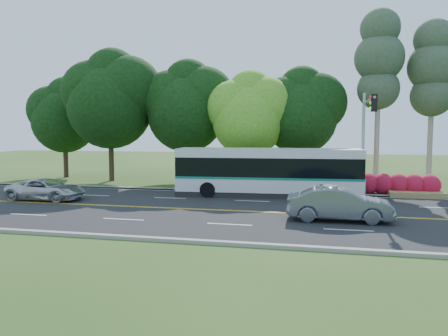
% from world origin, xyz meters
% --- Properties ---
extents(ground, '(120.00, 120.00, 0.00)m').
position_xyz_m(ground, '(0.00, 0.00, 0.00)').
color(ground, '#2B4818').
rests_on(ground, ground).
extents(road, '(60.00, 14.00, 0.02)m').
position_xyz_m(road, '(0.00, 0.00, 0.01)').
color(road, black).
rests_on(road, ground).
extents(curb_north, '(60.00, 0.30, 0.15)m').
position_xyz_m(curb_north, '(0.00, 7.15, 0.07)').
color(curb_north, gray).
rests_on(curb_north, ground).
extents(curb_south, '(60.00, 0.30, 0.15)m').
position_xyz_m(curb_south, '(0.00, -7.15, 0.07)').
color(curb_south, gray).
rests_on(curb_south, ground).
extents(grass_verge, '(60.00, 4.00, 0.10)m').
position_xyz_m(grass_verge, '(0.00, 9.00, 0.05)').
color(grass_verge, '#2B4818').
rests_on(grass_verge, ground).
extents(lane_markings, '(57.60, 13.82, 0.00)m').
position_xyz_m(lane_markings, '(-0.09, 0.00, 0.02)').
color(lane_markings, gold).
rests_on(lane_markings, road).
extents(tree_row, '(44.70, 9.10, 13.84)m').
position_xyz_m(tree_row, '(-5.15, 12.13, 6.73)').
color(tree_row, black).
rests_on(tree_row, ground).
extents(bougainvillea_hedge, '(9.50, 2.25, 1.50)m').
position_xyz_m(bougainvillea_hedge, '(7.18, 8.15, 0.72)').
color(bougainvillea_hedge, '#A80E26').
rests_on(bougainvillea_hedge, ground).
extents(traffic_signal, '(0.42, 6.10, 7.00)m').
position_xyz_m(traffic_signal, '(6.49, 5.40, 4.67)').
color(traffic_signal, '#989BA0').
rests_on(traffic_signal, ground).
extents(transit_bus, '(12.53, 3.46, 3.24)m').
position_xyz_m(transit_bus, '(0.22, 5.80, 1.63)').
color(transit_bus, silver).
rests_on(transit_bus, road).
extents(sedan, '(5.17, 1.91, 1.69)m').
position_xyz_m(sedan, '(4.66, -1.51, 0.86)').
color(sedan, '#545E66').
rests_on(sedan, road).
extents(suv, '(4.93, 2.29, 1.37)m').
position_xyz_m(suv, '(-13.53, 1.04, 0.70)').
color(suv, silver).
rests_on(suv, road).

